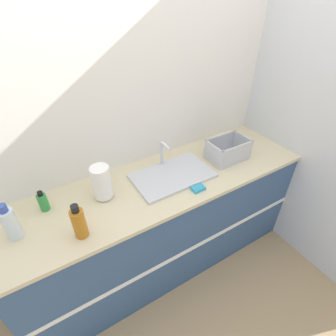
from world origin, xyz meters
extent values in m
plane|color=tan|center=(0.00, 0.00, 0.00)|extent=(12.00, 12.00, 0.00)
cube|color=silver|center=(0.00, 0.66, 1.30)|extent=(4.64, 0.06, 2.60)
cube|color=silver|center=(1.15, 0.31, 1.30)|extent=(0.06, 2.63, 2.60)
cube|color=#33517A|center=(0.00, 0.31, 0.44)|extent=(2.24, 0.63, 0.89)
cube|color=white|center=(0.00, 0.00, 0.44)|extent=(2.24, 0.01, 0.04)
cube|color=beige|center=(0.00, 0.31, 0.90)|extent=(2.27, 0.65, 0.03)
cube|color=silver|center=(0.09, 0.31, 0.93)|extent=(0.57, 0.35, 0.02)
cylinder|color=silver|center=(0.09, 0.47, 1.03)|extent=(0.02, 0.02, 0.19)
cylinder|color=silver|center=(0.09, 0.41, 1.13)|extent=(0.02, 0.12, 0.02)
cylinder|color=#4C4C51|center=(-0.41, 0.37, 0.92)|extent=(0.09, 0.09, 0.01)
cylinder|color=white|center=(-0.41, 0.37, 1.04)|extent=(0.12, 0.12, 0.23)
cube|color=#B7BABF|center=(0.59, 0.29, 0.92)|extent=(0.31, 0.21, 0.01)
cube|color=#B7BABF|center=(0.59, 0.19, 1.01)|extent=(0.31, 0.01, 0.15)
cube|color=#B7BABF|center=(0.59, 0.39, 1.01)|extent=(0.31, 0.01, 0.15)
cube|color=#B7BABF|center=(0.44, 0.29, 1.01)|extent=(0.01, 0.21, 0.15)
cube|color=#B7BABF|center=(0.74, 0.29, 1.01)|extent=(0.01, 0.21, 0.15)
cylinder|color=#2D8C3D|center=(-0.76, 0.45, 0.98)|extent=(0.06, 0.06, 0.12)
cylinder|color=black|center=(-0.76, 0.45, 1.05)|extent=(0.03, 0.03, 0.03)
cylinder|color=silver|center=(-0.95, 0.31, 1.02)|extent=(0.08, 0.08, 0.20)
cylinder|color=#334C9E|center=(-0.95, 0.31, 1.14)|extent=(0.04, 0.04, 0.04)
cylinder|color=#B26B19|center=(-0.63, 0.13, 1.01)|extent=(0.08, 0.08, 0.19)
cylinder|color=black|center=(-0.63, 0.13, 1.13)|extent=(0.04, 0.04, 0.04)
cube|color=#3399BF|center=(0.17, 0.10, 0.93)|extent=(0.09, 0.06, 0.02)
camera|label=1|loc=(-0.71, -0.95, 2.12)|focal=28.00mm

